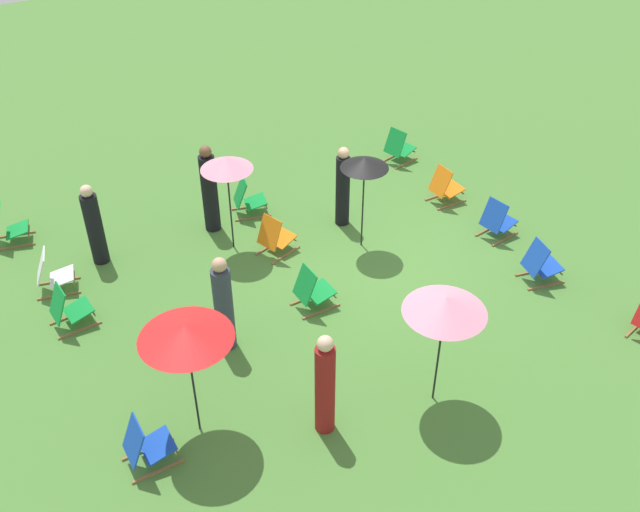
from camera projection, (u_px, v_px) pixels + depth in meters
name	position (u px, v px, depth m)	size (l,w,h in m)	color
ground_plane	(373.00, 257.00, 13.77)	(40.00, 40.00, 0.00)	#477A33
deckchair_1	(275.00, 237.00, 13.67)	(0.67, 0.86, 0.83)	olive
deckchair_2	(541.00, 264.00, 12.98)	(0.65, 0.85, 0.83)	olive
deckchair_3	(248.00, 199.00, 14.78)	(0.67, 0.86, 0.83)	olive
deckchair_4	(146.00, 445.00, 9.71)	(0.50, 0.77, 0.83)	olive
deckchair_5	(68.00, 309.00, 11.99)	(0.51, 0.78, 0.83)	olive
deckchair_6	(8.00, 227.00, 13.95)	(0.65, 0.86, 0.83)	olive
deckchair_7	(399.00, 147.00, 16.58)	(0.62, 0.84, 0.83)	olive
deckchair_8	(445.00, 187.00, 15.16)	(0.50, 0.78, 0.83)	olive
deckchair_9	(497.00, 220.00, 14.13)	(0.56, 0.81, 0.83)	olive
deckchair_10	(52.00, 274.00, 12.75)	(0.66, 0.86, 0.83)	olive
deckchair_11	(312.00, 290.00, 12.38)	(0.49, 0.77, 0.83)	olive
umbrella_0	(365.00, 163.00, 13.01)	(0.90, 0.90, 1.95)	black
umbrella_1	(226.00, 164.00, 12.93)	(0.97, 0.97, 2.00)	black
umbrella_2	(445.00, 305.00, 9.78)	(1.19, 1.19, 2.00)	black
umbrella_3	(185.00, 332.00, 9.28)	(1.28, 1.28, 2.01)	black
person_0	(325.00, 386.00, 9.92)	(0.33, 0.33, 1.78)	maroon
person_1	(94.00, 226.00, 13.21)	(0.35, 0.35, 1.67)	black
person_2	(210.00, 191.00, 14.04)	(0.43, 0.43, 1.87)	black
person_3	(343.00, 188.00, 14.23)	(0.36, 0.36, 1.73)	black
person_4	(224.00, 306.00, 11.31)	(0.37, 0.37, 1.78)	#333847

